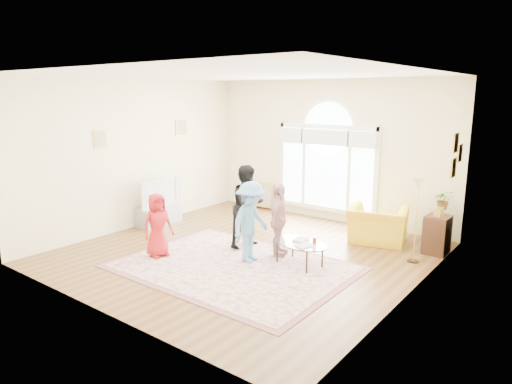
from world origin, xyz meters
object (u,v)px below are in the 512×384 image
Objects in this scene: area_rug at (233,267)px; television at (158,192)px; coffee_table at (300,243)px; tv_console at (159,215)px; armchair at (378,225)px.

television is (-3.02, 0.99, 0.72)m from area_rug.
coffee_table is at bearing 41.65° from area_rug.
armchair is at bearing 21.63° from tv_console.
tv_console is at bearing 7.66° from armchair.
tv_console is 4.76m from armchair.
armchair is at bearing 85.32° from coffee_table.
coffee_table is (3.87, -0.24, -0.33)m from television.
tv_console is at bearing 180.00° from television.
television is at bearing 7.69° from armchair.
television is (0.01, -0.00, 0.52)m from tv_console.
television is 0.92× the size of coffee_table.
area_rug is at bearing -18.19° from television.
armchair reaches higher than coffee_table.
television is 3.89m from coffee_table.
television reaches higher than tv_console.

